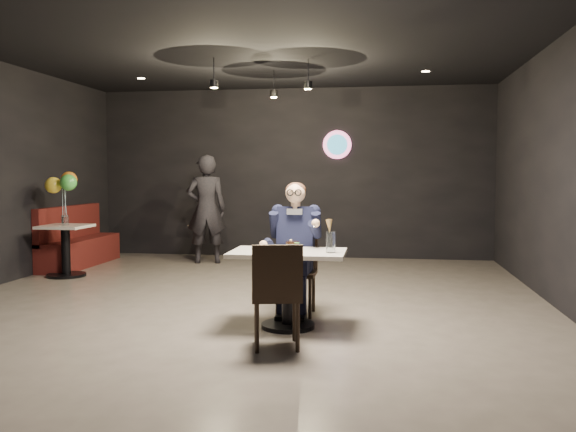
% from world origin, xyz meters
% --- Properties ---
extents(floor, '(9.00, 9.00, 0.00)m').
position_xyz_m(floor, '(0.00, 0.00, 0.00)').
color(floor, slate).
rests_on(floor, ground).
extents(wall_sign, '(0.50, 0.06, 0.50)m').
position_xyz_m(wall_sign, '(0.80, 4.47, 2.00)').
color(wall_sign, pink).
rests_on(wall_sign, floor).
extents(pendant_lights, '(1.40, 1.20, 0.36)m').
position_xyz_m(pendant_lights, '(0.00, 2.00, 2.88)').
color(pendant_lights, black).
rests_on(pendant_lights, floor).
extents(main_table, '(1.10, 0.70, 0.75)m').
position_xyz_m(main_table, '(0.68, -0.52, 0.38)').
color(main_table, white).
rests_on(main_table, floor).
extents(chair_far, '(0.42, 0.46, 0.92)m').
position_xyz_m(chair_far, '(0.68, 0.03, 0.46)').
color(chair_far, black).
rests_on(chair_far, floor).
extents(chair_near, '(0.51, 0.54, 0.92)m').
position_xyz_m(chair_near, '(0.68, -1.19, 0.46)').
color(chair_near, black).
rests_on(chair_near, floor).
extents(seated_man, '(0.60, 0.80, 1.44)m').
position_xyz_m(seated_man, '(0.68, 0.03, 0.72)').
color(seated_man, black).
rests_on(seated_man, floor).
extents(dessert_plate, '(0.22, 0.22, 0.01)m').
position_xyz_m(dessert_plate, '(0.71, -0.62, 0.76)').
color(dessert_plate, white).
rests_on(dessert_plate, main_table).
extents(cake_slice, '(0.13, 0.12, 0.08)m').
position_xyz_m(cake_slice, '(0.73, -0.57, 0.80)').
color(cake_slice, black).
rests_on(cake_slice, dessert_plate).
extents(mint_leaf, '(0.06, 0.04, 0.01)m').
position_xyz_m(mint_leaf, '(0.78, -0.63, 0.84)').
color(mint_leaf, '#347F29').
rests_on(mint_leaf, cake_slice).
extents(sundae_glass, '(0.09, 0.09, 0.20)m').
position_xyz_m(sundae_glass, '(1.10, -0.58, 0.85)').
color(sundae_glass, silver).
rests_on(sundae_glass, main_table).
extents(wafer_cone, '(0.08, 0.08, 0.13)m').
position_xyz_m(wafer_cone, '(1.08, -0.56, 1.00)').
color(wafer_cone, tan).
rests_on(wafer_cone, sundae_glass).
extents(booth_bench, '(0.49, 1.94, 0.97)m').
position_xyz_m(booth_bench, '(-3.25, 2.91, 0.49)').
color(booth_bench, '#43100E').
rests_on(booth_bench, floor).
extents(side_table, '(0.64, 0.64, 0.80)m').
position_xyz_m(side_table, '(-2.95, 1.91, 0.40)').
color(side_table, white).
rests_on(side_table, floor).
extents(balloon_vase, '(0.10, 0.10, 0.15)m').
position_xyz_m(balloon_vase, '(-2.95, 1.91, 0.82)').
color(balloon_vase, silver).
rests_on(balloon_vase, side_table).
extents(balloon_bunch, '(0.43, 0.43, 0.71)m').
position_xyz_m(balloon_bunch, '(-2.95, 1.91, 1.25)').
color(balloon_bunch, yellow).
rests_on(balloon_bunch, balloon_vase).
extents(passerby, '(0.74, 0.57, 1.80)m').
position_xyz_m(passerby, '(-1.30, 3.51, 0.90)').
color(passerby, black).
rests_on(passerby, floor).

